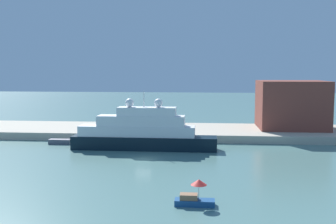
# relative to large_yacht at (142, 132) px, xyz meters

# --- Properties ---
(ground) EXTENTS (400.00, 400.00, 0.00)m
(ground) POSITION_rel_large_yacht_xyz_m (1.56, -8.61, -3.16)
(ground) COLOR slate
(quay_dock) EXTENTS (110.00, 19.00, 1.60)m
(quay_dock) POSITION_rel_large_yacht_xyz_m (1.56, 16.88, -2.36)
(quay_dock) COLOR #B7AD99
(quay_dock) RESTS_ON ground
(large_yacht) EXTENTS (26.78, 4.21, 10.83)m
(large_yacht) POSITION_rel_large_yacht_xyz_m (0.00, 0.00, 0.00)
(large_yacht) COLOR black
(large_yacht) RESTS_ON ground
(small_motorboat) EXTENTS (4.34, 1.75, 2.92)m
(small_motorboat) POSITION_rel_large_yacht_xyz_m (10.63, -30.50, -2.14)
(small_motorboat) COLOR navy
(small_motorboat) RESTS_ON ground
(work_barge) EXTENTS (4.28, 1.58, 0.95)m
(work_barge) POSITION_rel_large_yacht_xyz_m (-17.16, 3.80, -2.68)
(work_barge) COLOR #595966
(work_barge) RESTS_ON ground
(harbor_building) EXTENTS (14.58, 13.28, 10.65)m
(harbor_building) POSITION_rel_large_yacht_xyz_m (30.90, 19.62, 3.77)
(harbor_building) COLOR brown
(harbor_building) RESTS_ON quay_dock
(parked_car) EXTENTS (4.44, 1.84, 1.31)m
(parked_car) POSITION_rel_large_yacht_xyz_m (-9.40, 15.05, -1.00)
(parked_car) COLOR #1E4C99
(parked_car) RESTS_ON quay_dock
(person_figure) EXTENTS (0.36, 0.36, 1.64)m
(person_figure) POSITION_rel_large_yacht_xyz_m (-4.80, 10.82, -0.80)
(person_figure) COLOR #334C8C
(person_figure) RESTS_ON quay_dock
(mooring_bollard) EXTENTS (0.39, 0.39, 0.64)m
(mooring_bollard) POSITION_rel_large_yacht_xyz_m (2.46, 8.56, -1.24)
(mooring_bollard) COLOR black
(mooring_bollard) RESTS_ON quay_dock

